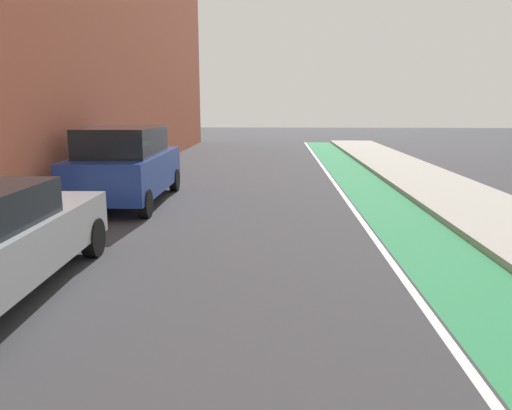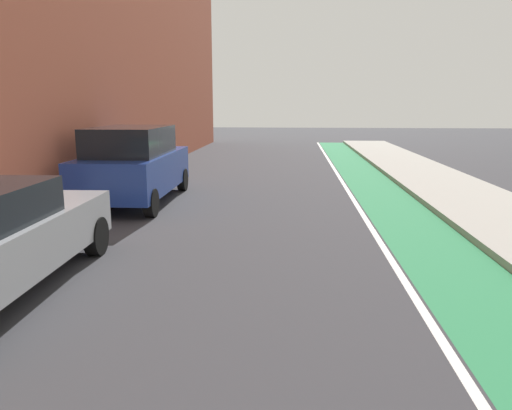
{
  "view_description": "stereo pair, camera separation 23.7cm",
  "coord_description": "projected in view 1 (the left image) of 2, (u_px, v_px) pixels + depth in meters",
  "views": [
    {
      "loc": [
        0.68,
        4.03,
        2.54
      ],
      "look_at": [
        0.36,
        11.3,
        1.03
      ],
      "focal_mm": 34.19,
      "sensor_mm": 36.0,
      "label": 1
    },
    {
      "loc": [
        0.91,
        4.05,
        2.54
      ],
      "look_at": [
        0.36,
        11.3,
        1.03
      ],
      "focal_mm": 34.19,
      "sensor_mm": 36.0,
      "label": 2
    }
  ],
  "objects": [
    {
      "name": "ground_plane",
      "position": [
        249.0,
        209.0,
        12.0
      ],
      "size": [
        86.87,
        86.87,
        0.0
      ],
      "primitive_type": "plane",
      "color": "#38383D"
    },
    {
      "name": "bike_lane_paint",
      "position": [
        375.0,
        196.0,
        13.81
      ],
      "size": [
        1.6,
        39.49,
        0.0
      ],
      "primitive_type": "cube",
      "color": "#2D8451",
      "rests_on": "ground"
    },
    {
      "name": "lane_divider_stripe",
      "position": [
        343.0,
        195.0,
        13.85
      ],
      "size": [
        0.12,
        39.49,
        0.0
      ],
      "primitive_type": "cube",
      "color": "white",
      "rests_on": "ground"
    },
    {
      "name": "sidewalk_right",
      "position": [
        453.0,
        194.0,
        13.7
      ],
      "size": [
        2.74,
        39.49,
        0.14
      ],
      "primitive_type": "cube",
      "color": "#A8A59E",
      "rests_on": "ground"
    },
    {
      "name": "parked_suv_blue",
      "position": [
        126.0,
        164.0,
        12.58
      ],
      "size": [
        2.06,
        4.67,
        1.98
      ],
      "color": "navy",
      "rests_on": "ground"
    }
  ]
}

